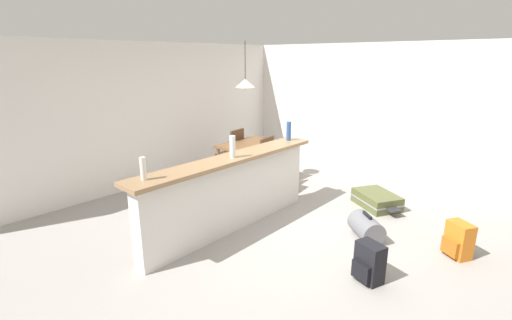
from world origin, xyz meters
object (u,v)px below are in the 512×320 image
object	(u,v)px
dining_chair_near_partition	(272,162)
pendant_lamp	(245,83)
bottle_clear	(233,147)
duffel_bag_grey	(366,227)
bottle_blue	(289,131)
dining_table	(251,149)
bottle_white	(143,169)
backpack_black	(369,263)
suitcase_flat_olive	(377,200)
backpack_orange	(458,240)
dining_chair_far_side	(233,150)

from	to	relation	value
dining_chair_near_partition	pendant_lamp	size ratio (longest dim) A/B	1.15
bottle_clear	duffel_bag_grey	xyz separation A→B (m)	(0.95, -1.44, -1.00)
bottle_blue	dining_chair_near_partition	bearing A→B (deg)	67.77
dining_table	bottle_white	bearing A→B (deg)	-159.53
bottle_white	backpack_black	bearing A→B (deg)	-55.23
bottle_clear	dining_chair_near_partition	bearing A→B (deg)	20.68
bottle_blue	backpack_black	size ratio (longest dim) A/B	0.69
suitcase_flat_olive	backpack_black	size ratio (longest dim) A/B	2.10
backpack_black	backpack_orange	bearing A→B (deg)	-26.16
bottle_white	backpack_orange	world-z (taller)	bottle_white
bottle_white	bottle_clear	bearing A→B (deg)	-3.06
pendant_lamp	suitcase_flat_olive	xyz separation A→B (m)	(0.54, -2.27, -1.70)
dining_chair_far_side	pendant_lamp	bearing A→B (deg)	-104.71
suitcase_flat_olive	bottle_blue	bearing A→B (deg)	122.60
dining_chair_near_partition	suitcase_flat_olive	bearing A→B (deg)	-71.68
bottle_clear	suitcase_flat_olive	size ratio (longest dim) A/B	0.32
suitcase_flat_olive	duffel_bag_grey	size ratio (longest dim) A/B	1.57
bottle_blue	pendant_lamp	xyz separation A→B (m)	(0.21, 1.10, 0.66)
dining_table	backpack_orange	world-z (taller)	dining_table
dining_chair_near_partition	bottle_white	bearing A→B (deg)	-169.74
duffel_bag_grey	bottle_white	bearing A→B (deg)	145.44
suitcase_flat_olive	dining_table	bearing A→B (deg)	102.23
dining_chair_far_side	duffel_bag_grey	bearing A→B (deg)	-102.02
duffel_bag_grey	backpack_black	bearing A→B (deg)	-153.14
dining_chair_near_partition	backpack_orange	distance (m)	3.00
bottle_white	suitcase_flat_olive	size ratio (longest dim) A/B	0.28
bottle_clear	duffel_bag_grey	distance (m)	1.99
dining_chair_near_partition	bottle_blue	bearing A→B (deg)	-112.23
bottle_blue	backpack_orange	size ratio (longest dim) A/B	0.69
bottle_blue	backpack_black	world-z (taller)	bottle_blue
dining_table	suitcase_flat_olive	size ratio (longest dim) A/B	1.25
dining_table	duffel_bag_grey	world-z (taller)	dining_table
bottle_clear	backpack_black	world-z (taller)	bottle_clear
bottle_white	backpack_black	size ratio (longest dim) A/B	0.59
dining_table	dining_chair_near_partition	distance (m)	0.57
bottle_white	bottle_blue	distance (m)	2.51
dining_chair_far_side	backpack_black	size ratio (longest dim) A/B	2.21
dining_chair_far_side	suitcase_flat_olive	distance (m)	2.78
bottle_clear	backpack_black	bearing A→B (deg)	-86.75
bottle_white	duffel_bag_grey	size ratio (longest dim) A/B	0.44
bottle_white	suitcase_flat_olive	world-z (taller)	bottle_white
bottle_clear	suitcase_flat_olive	bearing A→B (deg)	-28.60
bottle_white	dining_chair_near_partition	distance (m)	2.82
dining_chair_far_side	dining_table	bearing A→B (deg)	-96.00
dining_chair_far_side	backpack_orange	world-z (taller)	dining_chair_far_side
suitcase_flat_olive	backpack_orange	xyz separation A→B (m)	(-0.78, -1.32, 0.09)
duffel_bag_grey	dining_chair_near_partition	bearing A→B (deg)	75.24
dining_chair_near_partition	backpack_orange	bearing A→B (deg)	-94.39
backpack_orange	bottle_blue	bearing A→B (deg)	89.32
dining_chair_far_side	suitcase_flat_olive	size ratio (longest dim) A/B	1.05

